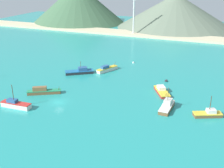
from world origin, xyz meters
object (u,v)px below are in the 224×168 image
Objects in this scene: fishing_boat_1 at (167,106)px; radio_tower at (134,14)px; fishing_boat_0 at (80,71)px; buoy_0 at (133,63)px; fishing_boat_7 at (107,69)px; buoy_1 at (166,81)px; fishing_boat_3 at (43,91)px; fishing_boat_2 at (208,114)px; fishing_boat_5 at (16,104)px; fishing_boat_4 at (162,91)px.

fishing_boat_1 is 98.81m from radio_tower.
fishing_boat_0 is 24.50m from buoy_0.
fishing_boat_0 is 10.28m from fishing_boat_7.
radio_tower is (-17.18, 53.26, 12.57)m from buoy_0.
fishing_boat_7 is 23.43m from buoy_1.
fishing_boat_0 reaches higher than fishing_boat_3.
buoy_1 is (31.55, 3.72, -0.63)m from fishing_boat_0.
fishing_boat_3 is (-48.60, -3.80, 0.16)m from fishing_boat_2.
fishing_boat_1 is 36.19m from fishing_boat_7.
fishing_boat_7 is 10.73× the size of buoy_0.
buoy_1 is 0.04× the size of radio_tower.
fishing_boat_1 is 0.96× the size of fishing_boat_5.
fishing_boat_1 is 0.92× the size of fishing_boat_7.
buoy_1 is (23.29, -2.41, -0.69)m from fishing_boat_7.
fishing_boat_5 is (-35.61, -25.12, 0.23)m from fishing_boat_4.
fishing_boat_1 is at bearing -59.67° from buoy_0.
fishing_boat_0 is 0.41× the size of radio_tower.
fishing_boat_1 reaches higher than fishing_boat_3.
fishing_boat_4 is at bearing 109.74° from fishing_boat_1.
fishing_boat_5 is 54.58m from buoy_0.
fishing_boat_1 is 42.71m from buoy_0.
fishing_boat_1 is 1.11× the size of fishing_boat_2.
fishing_boat_2 is 48.75m from fishing_boat_3.
fishing_boat_2 is 0.83× the size of fishing_boat_7.
radio_tower is (-35.02, 79.74, 12.03)m from fishing_boat_4.
radio_tower reaches higher than fishing_boat_2.
fishing_boat_0 is 1.21× the size of fishing_boat_1.
radio_tower reaches higher than fishing_boat_4.
fishing_boat_2 is 49.18m from buoy_0.
radio_tower is at bearing 92.14° from fishing_boat_0.
buoy_1 is (-4.47, 20.80, -0.72)m from fishing_boat_1.
radio_tower reaches higher than fishing_boat_3.
fishing_boat_1 is at bearing -70.26° from fishing_boat_4.
fishing_boat_5 is at bearing -106.96° from fishing_boat_7.
fishing_boat_7 reaches higher than fishing_boat_4.
fishing_boat_3 is (-1.75, -21.03, 0.05)m from fishing_boat_0.
fishing_boat_3 is 1.12× the size of fishing_boat_5.
fishing_boat_3 is 41.49m from buoy_1.
fishing_boat_7 is 68.84m from radio_tower.
fishing_boat_7 is 0.37× the size of radio_tower.
fishing_boat_2 is (46.85, -17.23, -0.10)m from fishing_boat_0.
fishing_boat_2 is at bearing 4.47° from fishing_boat_3.
fishing_boat_5 is (-39.34, -14.73, 0.01)m from fishing_boat_1.
fishing_boat_0 is 49.92m from fishing_boat_2.
fishing_boat_1 is at bearing 179.26° from fishing_boat_2.
fishing_boat_0 is at bearing 159.81° from fishing_boat_2.
fishing_boat_1 reaches higher than fishing_boat_0.
buoy_1 is at bearing 94.10° from fishing_boat_4.
fishing_boat_2 is at bearing -0.74° from fishing_boat_1.
buoy_1 is at bearing -63.69° from radio_tower.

